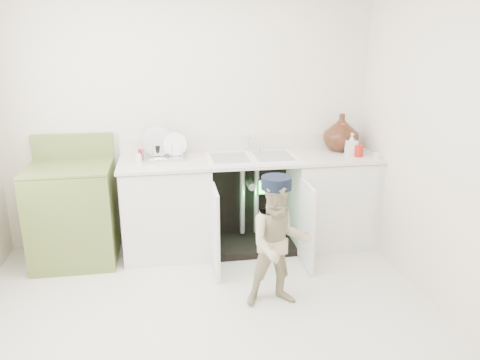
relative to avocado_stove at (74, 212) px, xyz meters
name	(u,v)px	position (x,y,z in m)	size (l,w,h in m)	color
ground	(207,321)	(1.09, -1.18, -0.46)	(3.50, 3.50, 0.00)	beige
room_shell	(203,155)	(1.09, -1.18, 0.79)	(6.00, 5.50, 1.26)	silver
counter_run	(255,199)	(1.67, 0.03, 0.02)	(2.44, 1.02, 1.26)	white
avocado_stove	(74,212)	(0.00, 0.00, 0.00)	(0.72, 0.65, 1.13)	olive
repair_worker	(279,242)	(1.65, -1.02, 0.05)	(0.49, 0.90, 1.02)	tan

